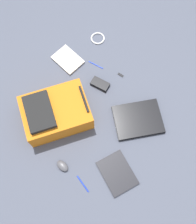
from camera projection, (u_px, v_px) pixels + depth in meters
ground_plane at (95, 109)px, 2.01m from camera, size 3.54×3.54×0.00m
backpack at (55, 113)px, 1.90m from camera, size 0.56×0.51×0.21m
laptop at (138, 119)px, 1.97m from camera, size 0.44×0.42×0.03m
book_manual at (117, 173)px, 1.84m from camera, size 0.27×0.31×0.02m
book_blue at (68, 60)px, 2.15m from camera, size 0.17×0.23×0.02m
computer_mouse at (62, 166)px, 1.85m from camera, size 0.06×0.09×0.03m
cable_coil at (98, 38)px, 2.22m from camera, size 0.12×0.12×0.01m
power_brick at (100, 84)px, 2.07m from camera, size 0.10×0.15×0.03m
pen_black at (83, 184)px, 1.82m from camera, size 0.03×0.13×0.01m
pen_blue at (96, 65)px, 2.14m from camera, size 0.04×0.13×0.01m
usb_stick at (121, 75)px, 2.11m from camera, size 0.03×0.05×0.01m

